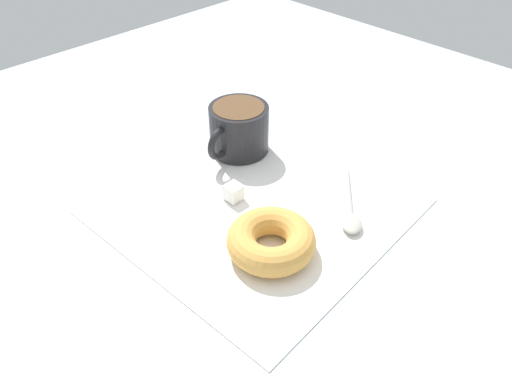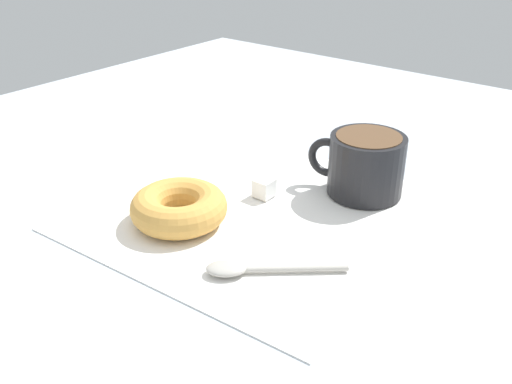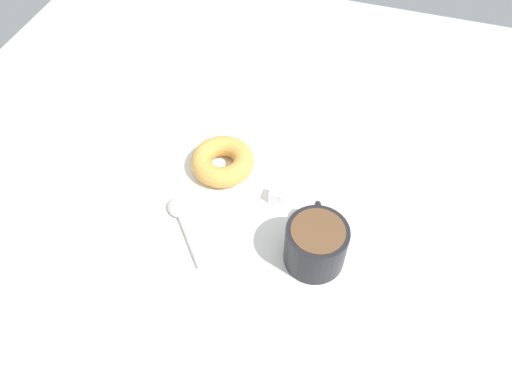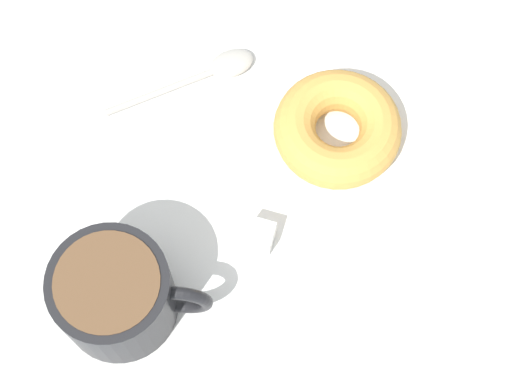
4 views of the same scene
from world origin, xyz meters
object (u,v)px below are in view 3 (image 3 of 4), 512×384
donut (222,161)px  spoon (179,216)px  sugar_cube (277,195)px  coffee_cup (316,243)px

donut → spoon: 11.30cm
spoon → sugar_cube: (-7.55, 12.45, 0.59)cm
donut → sugar_cube: donut is taller
spoon → sugar_cube: size_ratio=5.30×
coffee_cup → donut: (-11.35, -17.32, -1.90)cm
coffee_cup → sugar_cube: coffee_cup is taller
coffee_cup → donut: coffee_cup is taller
coffee_cup → sugar_cube: 11.33cm
donut → spoon: bearing=-14.1°
spoon → donut: bearing=165.9°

